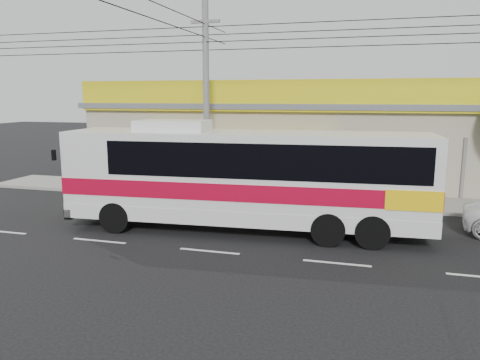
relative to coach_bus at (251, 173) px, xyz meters
The scene contains 8 objects.
ground 2.26m from the coach_bus, behind, with size 120.00×120.00×0.00m, color black.
sidewalk 6.28m from the coach_bus, 96.54° to the left, with size 30.00×3.20×0.15m, color gray.
lane_markings 3.45m from the coach_bus, 104.49° to the right, with size 50.00×0.12×0.01m, color silver, non-canonical shape.
storefront_building 11.45m from the coach_bus, 93.40° to the left, with size 22.60×9.20×5.70m.
coach_bus is the anchor object (origin of this frame).
motorbike_red 12.45m from the coach_bus, 151.25° to the left, with size 0.72×2.08×1.09m, color maroon.
motorbike_dark 10.35m from the coach_bus, 151.66° to the left, with size 0.50×1.76×1.06m, color black.
utility_pole 7.98m from the coach_bus, 125.21° to the left, with size 34.00×14.00×9.14m.
Camera 1 is at (4.81, -15.99, 4.90)m, focal length 35.00 mm.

